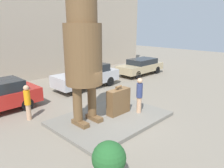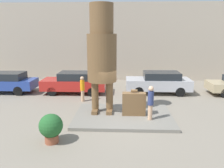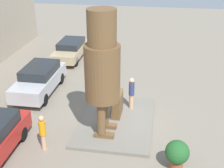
% 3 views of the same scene
% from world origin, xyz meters
% --- Properties ---
extents(ground_plane, '(60.00, 60.00, 0.00)m').
position_xyz_m(ground_plane, '(0.00, 0.00, 0.00)').
color(ground_plane, gray).
extents(pedestal, '(5.12, 3.58, 0.16)m').
position_xyz_m(pedestal, '(0.00, 0.00, 0.08)').
color(pedestal, slate).
rests_on(pedestal, ground_plane).
extents(building_backdrop, '(28.00, 0.60, 7.14)m').
position_xyz_m(building_backdrop, '(0.00, 9.98, 3.57)').
color(building_backdrop, tan).
rests_on(building_backdrop, ground_plane).
extents(statue_figure, '(1.54, 1.54, 5.70)m').
position_xyz_m(statue_figure, '(-1.15, 0.43, 3.49)').
color(statue_figure, brown).
rests_on(statue_figure, pedestal).
extents(giant_suitcase, '(1.22, 0.43, 1.39)m').
position_xyz_m(giant_suitcase, '(0.55, 0.03, 0.77)').
color(giant_suitcase, brown).
rests_on(giant_suitcase, pedestal).
extents(tourist, '(0.29, 0.29, 1.73)m').
position_xyz_m(tourist, '(1.33, -0.60, 1.10)').
color(tourist, tan).
rests_on(tourist, pedestal).
extents(parked_car_silver, '(4.70, 1.83, 1.62)m').
position_xyz_m(parked_car_silver, '(2.65, 4.97, 0.86)').
color(parked_car_silver, '#B7B7BC').
rests_on(parked_car_silver, ground_plane).
extents(parked_car_tan, '(4.54, 1.78, 1.39)m').
position_xyz_m(parked_car_tan, '(8.58, 4.82, 0.76)').
color(parked_car_tan, tan).
rests_on(parked_car_tan, ground_plane).
extents(planter_pot, '(0.97, 0.97, 1.23)m').
position_xyz_m(planter_pot, '(-2.95, -2.86, 0.69)').
color(planter_pot, brown).
rests_on(planter_pot, ground_plane).
extents(worker_hivis, '(0.28, 0.28, 1.67)m').
position_xyz_m(worker_hivis, '(-2.66, 2.75, 0.92)').
color(worker_hivis, tan).
rests_on(worker_hivis, ground_plane).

